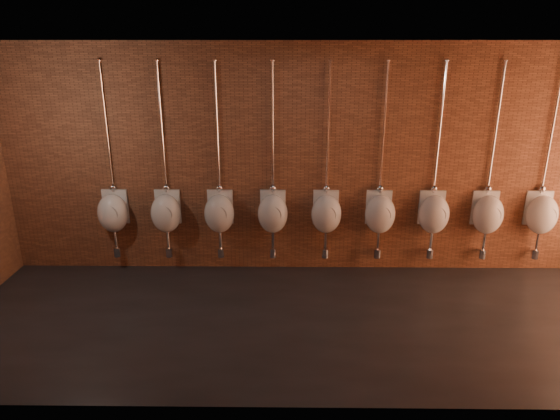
{
  "coord_description": "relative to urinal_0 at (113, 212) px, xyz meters",
  "views": [
    {
      "loc": [
        -0.32,
        -5.25,
        3.21
      ],
      "look_at": [
        -0.39,
        0.9,
        1.1
      ],
      "focal_mm": 32.0,
      "sensor_mm": 36.0,
      "label": 1
    }
  ],
  "objects": [
    {
      "name": "urinal_6",
      "position": [
        4.5,
        0.0,
        0.0
      ],
      "size": [
        0.44,
        0.39,
        2.72
      ],
      "color": "white",
      "rests_on": "ground"
    },
    {
      "name": "urinal_7",
      "position": [
        5.26,
        0.0,
        0.0
      ],
      "size": [
        0.44,
        0.39,
        2.72
      ],
      "color": "white",
      "rests_on": "ground"
    },
    {
      "name": "urinal_8",
      "position": [
        6.01,
        0.0,
        0.0
      ],
      "size": [
        0.44,
        0.39,
        2.72
      ],
      "color": "white",
      "rests_on": "ground"
    },
    {
      "name": "urinal_0",
      "position": [
        0.0,
        0.0,
        0.0
      ],
      "size": [
        0.44,
        0.39,
        2.72
      ],
      "color": "white",
      "rests_on": "ground"
    },
    {
      "name": "urinal_5",
      "position": [
        3.75,
        0.0,
        0.0
      ],
      "size": [
        0.44,
        0.39,
        2.72
      ],
      "color": "white",
      "rests_on": "ground"
    },
    {
      "name": "urinal_1",
      "position": [
        0.75,
        0.0,
        0.0
      ],
      "size": [
        0.44,
        0.39,
        2.72
      ],
      "color": "white",
      "rests_on": "ground"
    },
    {
      "name": "room_shell",
      "position": [
        2.75,
        -1.35,
        1.1
      ],
      "size": [
        8.54,
        3.04,
        3.22
      ],
      "color": "black",
      "rests_on": "ground"
    },
    {
      "name": "urinal_3",
      "position": [
        2.25,
        0.0,
        0.0
      ],
      "size": [
        0.44,
        0.39,
        2.72
      ],
      "color": "white",
      "rests_on": "ground"
    },
    {
      "name": "urinal_4",
      "position": [
        3.0,
        0.0,
        0.0
      ],
      "size": [
        0.44,
        0.39,
        2.72
      ],
      "color": "white",
      "rests_on": "ground"
    },
    {
      "name": "urinal_2",
      "position": [
        1.5,
        0.0,
        0.0
      ],
      "size": [
        0.44,
        0.39,
        2.72
      ],
      "color": "white",
      "rests_on": "ground"
    },
    {
      "name": "ground",
      "position": [
        2.75,
        -1.35,
        -0.91
      ],
      "size": [
        8.5,
        8.5,
        0.0
      ],
      "primitive_type": "plane",
      "color": "black",
      "rests_on": "ground"
    }
  ]
}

